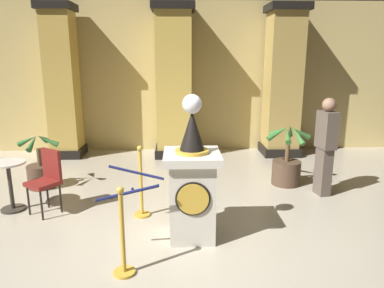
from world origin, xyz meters
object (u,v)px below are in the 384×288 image
(pedestal_clock, at_px, (192,184))
(cafe_table, at_px, (10,180))
(stanchion_near, at_px, (141,192))
(stanchion_far, at_px, (123,245))
(potted_palm_left, at_px, (41,171))
(potted_palm_right, at_px, (287,165))
(bystander_guest, at_px, (326,145))
(cafe_chair_red, at_px, (47,176))

(pedestal_clock, xyz_separation_m, cafe_table, (-2.72, 0.94, -0.24))
(stanchion_near, distance_m, stanchion_far, 1.46)
(pedestal_clock, bearing_deg, potted_palm_left, 144.03)
(potted_palm_right, bearing_deg, pedestal_clock, -133.30)
(stanchion_near, distance_m, cafe_table, 2.02)
(potted_palm_left, bearing_deg, bystander_guest, -5.93)
(stanchion_far, xyz_separation_m, potted_palm_right, (2.57, 2.71, 0.01))
(pedestal_clock, relative_size, potted_palm_left, 1.86)
(stanchion_far, relative_size, potted_palm_left, 1.00)
(stanchion_far, bearing_deg, cafe_table, 138.38)
(stanchion_far, height_order, cafe_table, stanchion_far)
(potted_palm_left, bearing_deg, cafe_chair_red, -64.50)
(bystander_guest, bearing_deg, stanchion_near, -166.05)
(stanchion_near, height_order, cafe_chair_red, stanchion_near)
(pedestal_clock, distance_m, cafe_table, 2.89)
(cafe_table, xyz_separation_m, cafe_chair_red, (0.59, -0.09, 0.09))
(stanchion_far, relative_size, potted_palm_right, 0.87)
(potted_palm_right, distance_m, cafe_chair_red, 4.07)
(cafe_chair_red, bearing_deg, potted_palm_right, 15.15)
(cafe_chair_red, bearing_deg, pedestal_clock, -21.72)
(pedestal_clock, relative_size, cafe_table, 2.43)
(stanchion_near, xyz_separation_m, bystander_guest, (2.99, 0.74, 0.50))
(stanchion_far, xyz_separation_m, potted_palm_left, (-1.87, 2.71, -0.05))
(pedestal_clock, distance_m, potted_palm_left, 3.28)
(potted_palm_right, distance_m, cafe_table, 4.62)
(pedestal_clock, distance_m, cafe_chair_red, 2.29)
(stanchion_near, relative_size, stanchion_far, 1.06)
(pedestal_clock, bearing_deg, stanchion_near, 137.43)
(pedestal_clock, relative_size, stanchion_far, 1.85)
(stanchion_near, bearing_deg, pedestal_clock, -42.57)
(stanchion_far, distance_m, cafe_table, 2.61)
(pedestal_clock, distance_m, bystander_guest, 2.67)
(potted_palm_right, bearing_deg, stanchion_near, -153.59)
(stanchion_near, distance_m, bystander_guest, 3.12)
(cafe_table, bearing_deg, bystander_guest, 5.34)
(potted_palm_right, bearing_deg, bystander_guest, -47.13)
(stanchion_near, height_order, potted_palm_right, potted_palm_right)
(pedestal_clock, bearing_deg, cafe_table, 161.02)
(potted_palm_right, relative_size, cafe_chair_red, 1.20)
(stanchion_near, relative_size, potted_palm_left, 1.07)
(pedestal_clock, distance_m, stanchion_far, 1.17)
(stanchion_far, xyz_separation_m, cafe_table, (-1.95, 1.73, 0.14))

